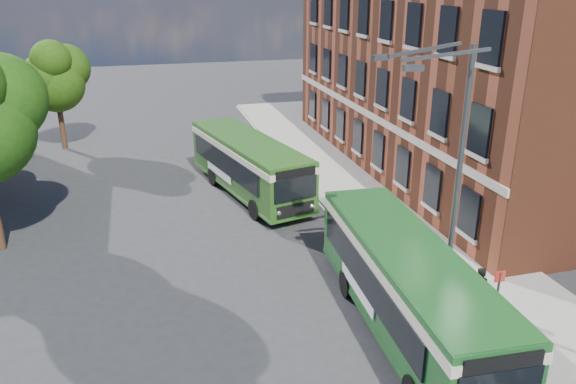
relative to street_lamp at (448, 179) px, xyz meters
name	(u,v)px	position (x,y,z in m)	size (l,w,h in m)	color
ground	(286,298)	(-4.84, 2.00, -4.79)	(120.00, 120.00, 0.00)	#2B2C2E
pavement	(377,198)	(2.16, 10.00, -4.72)	(6.00, 48.00, 0.15)	gray
kerb_line	(321,205)	(-0.89, 10.00, -4.79)	(0.12, 48.00, 0.01)	beige
brick_office	(469,49)	(9.16, 14.00, 2.18)	(12.10, 26.00, 14.20)	brown
street_lamp	(448,179)	(0.00, 0.00, 0.00)	(2.96, 2.38, 9.00)	#3E4244
bus_stop_sign	(496,301)	(0.76, -2.20, -3.28)	(0.35, 0.08, 2.52)	#3E4244
bus_front	(407,281)	(-1.64, -0.91, -2.96)	(3.11, 10.75, 3.02)	#184C1D
bus_rear	(249,161)	(-4.06, 12.52, -2.96)	(4.82, 10.38, 3.02)	#2A571B
pedestrian_a	(472,329)	(-0.24, -2.58, -3.87)	(0.56, 0.37, 1.54)	black
pedestrian_b	(479,288)	(1.31, -0.51, -3.89)	(0.73, 0.57, 1.51)	black
tree_right	(55,75)	(-14.33, 24.06, 0.10)	(4.27, 4.06, 7.21)	#3B2215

